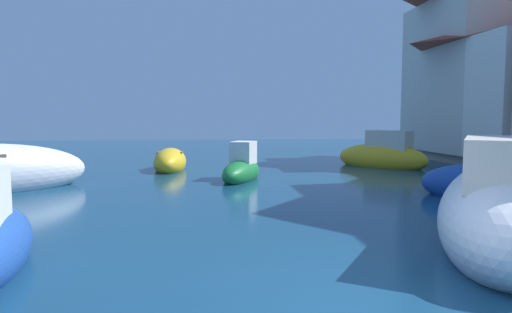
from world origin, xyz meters
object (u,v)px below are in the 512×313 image
object	(u,v)px
moored_boat_4	(507,214)
moored_boat_7	(489,183)
moored_boat_1	(242,169)
waterfront_building_far	(493,65)
moored_boat_6	(382,156)
moored_boat_0	(170,162)
waterfront_building_annex	(509,86)

from	to	relation	value
moored_boat_4	moored_boat_7	distance (m)	5.39
moored_boat_1	waterfront_building_far	size ratio (longest dim) A/B	0.37
moored_boat_4	moored_boat_6	size ratio (longest dim) A/B	1.28
moored_boat_6	moored_boat_7	size ratio (longest dim) A/B	1.18
moored_boat_0	moored_boat_6	distance (m)	9.44
moored_boat_4	moored_boat_0	bearing A→B (deg)	60.71
waterfront_building_far	moored_boat_4	bearing A→B (deg)	-123.05
moored_boat_6	waterfront_building_annex	xyz separation A→B (m)	(6.77, 1.10, 3.27)
moored_boat_1	moored_boat_4	world-z (taller)	moored_boat_4
moored_boat_1	waterfront_building_far	bearing A→B (deg)	134.83
moored_boat_0	moored_boat_6	bearing A→B (deg)	-87.86
moored_boat_0	moored_boat_7	bearing A→B (deg)	-128.30
waterfront_building_annex	moored_boat_4	bearing A→B (deg)	-125.55
moored_boat_0	moored_boat_6	xyz separation A→B (m)	(9.44, 0.04, 0.16)
moored_boat_0	waterfront_building_far	bearing A→B (deg)	-79.39
moored_boat_7	moored_boat_4	bearing A→B (deg)	97.04
moored_boat_1	waterfront_building_far	world-z (taller)	waterfront_building_far
moored_boat_4	waterfront_building_annex	xyz separation A→B (m)	(9.71, 13.59, 3.14)
moored_boat_6	waterfront_building_annex	bearing A→B (deg)	-120.65
waterfront_building_annex	moored_boat_1	bearing A→B (deg)	-161.41
moored_boat_0	moored_boat_4	xyz separation A→B (m)	(6.49, -12.46, 0.29)
moored_boat_4	moored_boat_1	bearing A→B (deg)	55.36
waterfront_building_far	moored_boat_1	bearing A→B (deg)	-156.44
moored_boat_7	waterfront_building_far	world-z (taller)	waterfront_building_far
moored_boat_0	waterfront_building_annex	bearing A→B (deg)	-84.06
moored_boat_0	waterfront_building_annex	size ratio (longest dim) A/B	0.36
moored_boat_4	moored_boat_6	xyz separation A→B (m)	(2.95, 12.49, -0.13)
waterfront_building_annex	waterfront_building_far	bearing A→B (deg)	90.00
moored_boat_7	waterfront_building_annex	distance (m)	11.83
moored_boat_0	moored_boat_7	size ratio (longest dim) A/B	0.94
moored_boat_6	moored_boat_7	distance (m)	7.89
moored_boat_1	waterfront_building_annex	world-z (taller)	waterfront_building_annex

